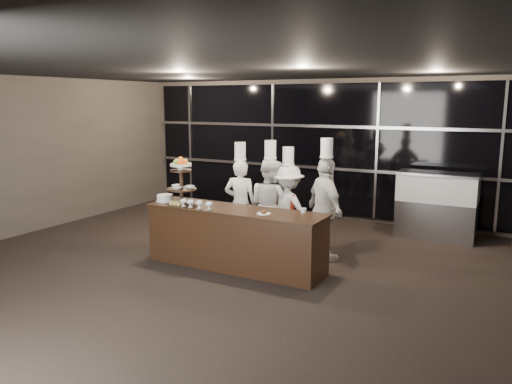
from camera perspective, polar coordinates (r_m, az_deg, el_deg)
The scene contains 14 objects.
room at distance 6.63m, azimuth -8.02°, elevation 1.32°, with size 10.00×10.00×10.00m.
window_wall at distance 10.96m, azimuth 7.61°, elevation 4.88°, with size 8.60×0.10×2.80m.
buffet_counter at distance 7.68m, azimuth -2.40°, elevation -5.26°, with size 2.84×0.74×0.92m.
display_stand at distance 8.05m, azimuth -8.56°, elevation 1.73°, with size 0.48×0.48×0.74m.
compotes at distance 7.68m, azimuth -6.95°, elevation -1.20°, with size 0.59×0.11×0.12m.
layer_cake at distance 8.25m, azimuth -10.36°, elevation -0.69°, with size 0.30×0.30×0.11m.
pastry_squares at distance 7.97m, azimuth -9.05°, elevation -1.23°, with size 0.19×0.12×0.05m.
small_plate at distance 7.21m, azimuth 0.89°, elevation -2.42°, with size 0.20×0.20×0.05m.
chef_cup at distance 7.32m, azimuth 5.46°, elevation -2.12°, with size 0.08×0.08×0.07m, color white.
display_case at distance 9.82m, azimuth 19.95°, elevation -1.10°, with size 1.42×0.62×1.24m.
chef_a at distance 8.64m, azimuth -1.79°, elevation -1.17°, with size 0.64×0.50×1.84m.
chef_b at distance 8.42m, azimuth 1.62°, elevation -1.43°, with size 0.94×0.84×1.89m.
chef_c at distance 8.41m, azimuth 3.64°, elevation -1.84°, with size 1.04×0.71×1.79m.
chef_d at distance 7.99m, azimuth 7.91°, elevation -1.87°, with size 1.00×0.95×1.97m.
Camera 1 is at (3.93, -5.24, 2.53)m, focal length 35.00 mm.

